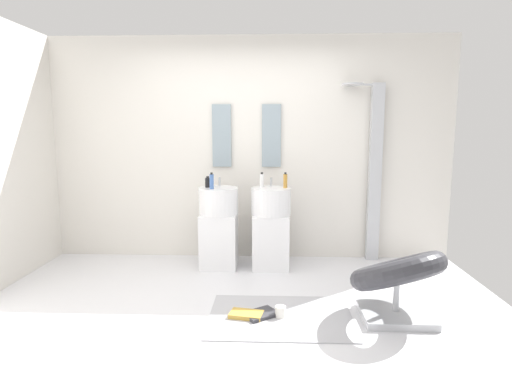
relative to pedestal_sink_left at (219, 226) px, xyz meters
name	(u,v)px	position (x,y,z in m)	size (l,w,h in m)	color
ground_plane	(236,314)	(0.29, -1.20, -0.49)	(4.80, 3.60, 0.04)	silver
rear_partition	(247,149)	(0.29, 0.45, 0.83)	(4.80, 0.10, 2.60)	silver
pedestal_sink_left	(219,226)	(0.00, 0.00, 0.00)	(0.44, 0.44, 1.00)	white
pedestal_sink_right	(271,226)	(0.58, 0.00, 0.00)	(0.44, 0.44, 1.00)	white
vanity_mirror_left	(222,136)	(0.00, 0.38, 0.99)	(0.22, 0.03, 0.72)	#8C9EA8
vanity_mirror_right	(271,136)	(0.58, 0.38, 0.99)	(0.22, 0.03, 0.72)	#8C9EA8
shower_column	(374,169)	(1.77, 0.33, 0.61)	(0.49, 0.24, 2.05)	#B7BABF
lounge_chair	(397,277)	(1.61, -1.25, -0.12)	(1.09, 1.10, 0.65)	#B7BABF
area_rug	(280,317)	(0.67, -1.28, -0.46)	(1.18, 0.85, 0.01)	#B2B2B7
magazine_charcoal	(261,314)	(0.50, -1.28, -0.44)	(0.27, 0.19, 0.03)	#38383D
magazine_ochre	(246,314)	(0.39, -1.30, -0.44)	(0.27, 0.16, 0.03)	gold
coffee_mug	(280,312)	(0.67, -1.29, -0.41)	(0.09, 0.09, 0.09)	white
soap_bottle_blue	(212,181)	(-0.06, -0.10, 0.51)	(0.05, 0.05, 0.18)	#4C72B7
soap_bottle_amber	(285,181)	(0.74, 0.02, 0.51)	(0.04, 0.04, 0.17)	#C68C38
soap_bottle_black	(208,182)	(-0.12, 0.02, 0.49)	(0.06, 0.06, 0.12)	black
soap_bottle_white	(262,181)	(0.48, 0.04, 0.51)	(0.05, 0.05, 0.17)	white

